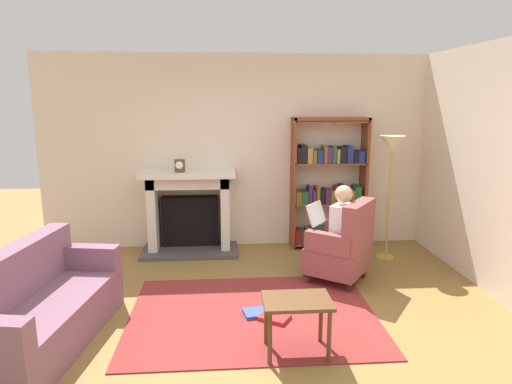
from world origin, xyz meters
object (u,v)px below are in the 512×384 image
Objects in this scene: armchair_reading at (343,247)px; floor_lamp at (392,155)px; fireplace at (190,209)px; bookshelf at (329,187)px; mantel_clock at (180,166)px; sofa_floral at (38,310)px; seated_reader at (334,229)px; side_table at (297,308)px.

floor_lamp is (0.78, 0.70, 0.96)m from armchair_reading.
fireplace is 1.98m from bookshelf.
bookshelf is at bearing -148.99° from armchair_reading.
bookshelf is (2.06, 0.14, -0.35)m from mantel_clock.
floor_lamp is at bearing -54.72° from sofa_floral.
seated_reader is at bearing -144.20° from floor_lamp.
fireplace is at bearing -87.90° from armchair_reading.
mantel_clock is 0.15× the size of seated_reader.
side_table is at bearing -68.56° from fireplace.
mantel_clock reaches higher than fireplace.
side_table is (-0.89, -2.74, -0.46)m from bookshelf.
armchair_reading reaches higher than side_table.
floor_lamp is (0.66, -0.59, 0.52)m from bookshelf.
mantel_clock is 2.22m from seated_reader.
side_table is (2.18, -0.30, 0.09)m from sofa_floral.
mantel_clock reaches higher than armchair_reading.
armchair_reading is 0.23m from seated_reader.
armchair_reading is 1.65m from side_table.
side_table is at bearing 12.33° from seated_reader.
fireplace is at bearing 168.09° from floor_lamp.
mantel_clock is at bearing 170.55° from floor_lamp.
armchair_reading is 1.73× the size of side_table.
fireplace is 0.71× the size of bookshelf.
bookshelf is 1.13× the size of floor_lamp.
sofa_floral is 2.20m from side_table.
armchair_reading is at bearing 90.00° from seated_reader.
seated_reader is 1.32m from floor_lamp.
floor_lamp is (3.73, 1.85, 1.06)m from sofa_floral.
sofa_floral is (-2.95, -1.15, -0.10)m from armchair_reading.
seated_reader is 1.68m from side_table.
bookshelf is 1.62× the size of seated_reader.
floor_lamp is at bearing 54.19° from side_table.
fireplace is at bearing -87.78° from seated_reader.
side_table is (-0.68, -1.52, -0.21)m from seated_reader.
bookshelf is 3.96m from sofa_floral.
armchair_reading is (1.94, -1.15, -0.79)m from mantel_clock.
floor_lamp is (2.61, -0.55, 0.79)m from fireplace.
side_table is (1.17, -2.60, -0.81)m from mantel_clock.
seated_reader is (1.84, -1.08, -0.59)m from mantel_clock.
side_table is at bearing -108.08° from bookshelf.
mantel_clock is at bearing -136.49° from fireplace.
mantel_clock is 0.10× the size of floor_lamp.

